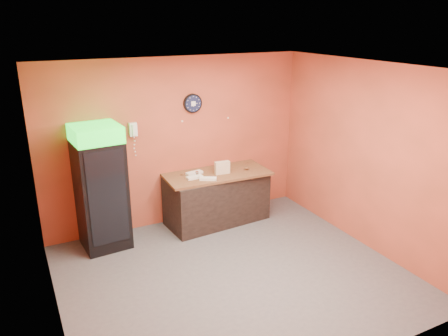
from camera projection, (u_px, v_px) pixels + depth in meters
floor at (233, 275)px, 6.03m from camera, size 4.50×4.50×0.00m
back_wall at (177, 142)px, 7.26m from camera, size 4.50×0.02×2.80m
left_wall at (46, 213)px, 4.62m from camera, size 0.02×4.00×2.80m
right_wall at (366, 156)px, 6.53m from camera, size 0.02×4.00×2.80m
ceiling at (234, 68)px, 5.12m from camera, size 4.50×4.00×0.02m
beverage_cooler at (101, 190)px, 6.50m from camera, size 0.72×0.73×1.91m
prep_counter at (217, 198)px, 7.49m from camera, size 1.76×0.88×0.86m
wall_clock at (193, 103)px, 7.15m from camera, size 0.32×0.06×0.32m
wall_phone at (133, 130)px, 6.80m from camera, size 0.12×0.10×0.21m
butcher_paper at (217, 174)px, 7.35m from camera, size 1.79×0.90×0.04m
sub_roll_stack at (222, 168)px, 7.26m from camera, size 0.26×0.11×0.21m
wrapped_sandwich_left at (195, 177)px, 7.07m from camera, size 0.27×0.12×0.04m
wrapped_sandwich_mid at (208, 179)px, 7.01m from camera, size 0.29×0.22×0.04m
wrapped_sandwich_right at (194, 173)px, 7.27m from camera, size 0.30×0.16×0.04m
kitchen_tool at (197, 173)px, 7.24m from camera, size 0.06×0.06×0.06m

